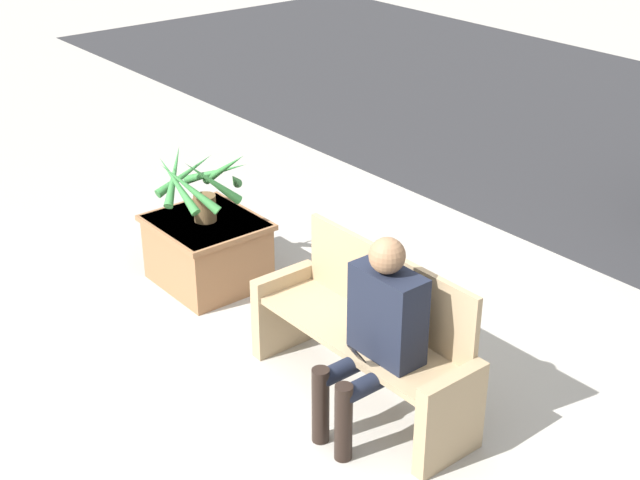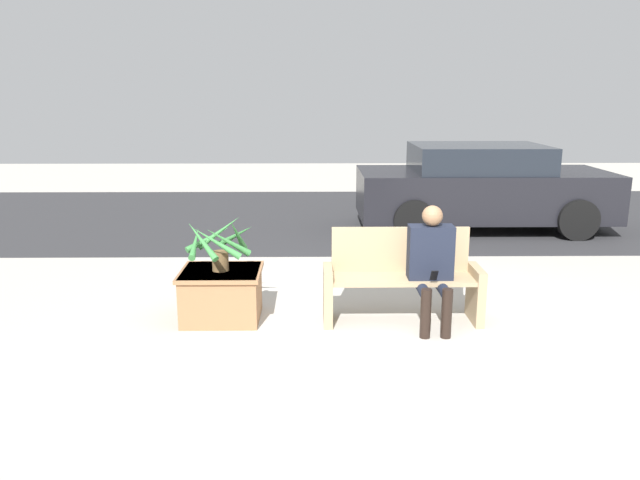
{
  "view_description": "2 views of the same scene",
  "coord_description": "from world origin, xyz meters",
  "px_view_note": "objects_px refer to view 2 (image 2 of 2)",
  "views": [
    {
      "loc": [
        3.71,
        -2.72,
        3.37
      ],
      "look_at": [
        -0.67,
        0.85,
        0.6
      ],
      "focal_mm": 50.0,
      "sensor_mm": 36.0,
      "label": 1
    },
    {
      "loc": [
        -0.64,
        -5.76,
        2.35
      ],
      "look_at": [
        -0.55,
        0.78,
        0.78
      ],
      "focal_mm": 35.0,
      "sensor_mm": 36.0,
      "label": 2
    }
  ],
  "objects_px": {
    "bench": "(402,279)",
    "planter_box": "(222,293)",
    "potted_plant": "(218,243)",
    "parked_car": "(481,187)",
    "person_seated": "(432,260)"
  },
  "relations": [
    {
      "from": "bench",
      "to": "planter_box",
      "type": "bearing_deg",
      "value": 178.74
    },
    {
      "from": "potted_plant",
      "to": "bench",
      "type": "bearing_deg",
      "value": -1.22
    },
    {
      "from": "potted_plant",
      "to": "parked_car",
      "type": "distance_m",
      "value": 5.88
    },
    {
      "from": "potted_plant",
      "to": "person_seated",
      "type": "bearing_deg",
      "value": -5.65
    },
    {
      "from": "person_seated",
      "to": "parked_car",
      "type": "bearing_deg",
      "value": 69.48
    },
    {
      "from": "bench",
      "to": "parked_car",
      "type": "xyz_separation_m",
      "value": [
        2.0,
        4.45,
        0.28
      ]
    },
    {
      "from": "person_seated",
      "to": "parked_car",
      "type": "height_order",
      "value": "parked_car"
    },
    {
      "from": "parked_car",
      "to": "planter_box",
      "type": "bearing_deg",
      "value": -131.4
    },
    {
      "from": "bench",
      "to": "person_seated",
      "type": "relative_size",
      "value": 1.31
    },
    {
      "from": "person_seated",
      "to": "planter_box",
      "type": "xyz_separation_m",
      "value": [
        -2.16,
        0.22,
        -0.41
      ]
    },
    {
      "from": "bench",
      "to": "parked_car",
      "type": "distance_m",
      "value": 4.89
    },
    {
      "from": "planter_box",
      "to": "parked_car",
      "type": "xyz_separation_m",
      "value": [
        3.88,
        4.41,
        0.44
      ]
    },
    {
      "from": "person_seated",
      "to": "planter_box",
      "type": "relative_size",
      "value": 1.48
    },
    {
      "from": "person_seated",
      "to": "potted_plant",
      "type": "distance_m",
      "value": 2.18
    },
    {
      "from": "planter_box",
      "to": "person_seated",
      "type": "bearing_deg",
      "value": -5.72
    }
  ]
}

